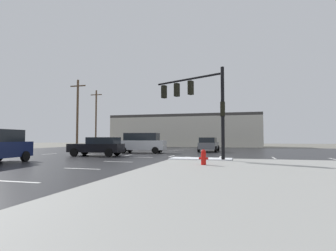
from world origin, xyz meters
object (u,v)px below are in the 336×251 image
at_px(sedan_tan, 103,144).
at_px(suv_silver, 142,142).
at_px(utility_pole_far, 77,113).
at_px(traffic_signal_mast, 198,98).
at_px(sedan_grey, 209,144).
at_px(sedan_black, 98,146).
at_px(utility_pole_distant, 96,117).
at_px(fire_hydrant, 204,157).

bearing_deg(sedan_tan, suv_silver, 59.79).
bearing_deg(utility_pole_far, sedan_tan, -18.13).
xyz_separation_m(traffic_signal_mast, sedan_grey, (-0.65, 12.17, -3.36)).
relative_size(suv_silver, utility_pole_far, 0.54).
bearing_deg(sedan_black, utility_pole_distant, -63.54).
bearing_deg(utility_pole_distant, suv_silver, -48.01).
relative_size(sedan_tan, sedan_black, 1.00).
relative_size(traffic_signal_mast, fire_hydrant, 7.41).
bearing_deg(utility_pole_distant, fire_hydrant, -51.21).
xyz_separation_m(sedan_tan, suv_silver, (6.15, -3.13, 0.24)).
relative_size(fire_hydrant, suv_silver, 0.16).
bearing_deg(sedan_grey, sedan_tan, 96.48).
distance_m(suv_silver, utility_pole_distant, 22.87).
bearing_deg(sedan_black, utility_pole_far, -52.82).
height_order(traffic_signal_mast, utility_pole_distant, utility_pole_distant).
bearing_deg(traffic_signal_mast, sedan_grey, -61.76).
bearing_deg(suv_silver, fire_hydrant, -60.66).
xyz_separation_m(traffic_signal_mast, fire_hydrant, (0.80, -3.83, -3.67)).
bearing_deg(utility_pole_far, suv_silver, -23.38).
distance_m(traffic_signal_mast, utility_pole_far, 21.64).
relative_size(sedan_black, utility_pole_distant, 0.46).
relative_size(sedan_tan, utility_pole_far, 0.50).
height_order(sedan_black, sedan_grey, same).
height_order(sedan_tan, utility_pole_distant, utility_pole_distant).
bearing_deg(sedan_grey, utility_pole_far, 90.03).
bearing_deg(fire_hydrant, sedan_black, 146.54).
bearing_deg(utility_pole_distant, sedan_black, -59.27).
relative_size(traffic_signal_mast, utility_pole_distant, 0.58).
relative_size(fire_hydrant, sedan_grey, 0.17).
xyz_separation_m(fire_hydrant, suv_silver, (-7.78, 11.68, 0.55)).
height_order(suv_silver, utility_pole_distant, utility_pole_distant).
relative_size(utility_pole_far, utility_pole_distant, 0.90).
distance_m(sedan_black, sedan_grey, 12.67).
bearing_deg(utility_pole_far, fire_hydrant, -41.43).
distance_m(fire_hydrant, sedan_black, 11.74).
distance_m(sedan_grey, utility_pole_far, 17.47).
bearing_deg(sedan_black, traffic_signal_mast, 159.38).
distance_m(sedan_black, utility_pole_far, 13.71).
bearing_deg(utility_pole_distant, sedan_tan, -56.77).
xyz_separation_m(traffic_signal_mast, utility_pole_far, (-17.67, 12.47, 0.59)).
bearing_deg(suv_silver, utility_pole_far, 152.28).
height_order(traffic_signal_mast, fire_hydrant, traffic_signal_mast).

